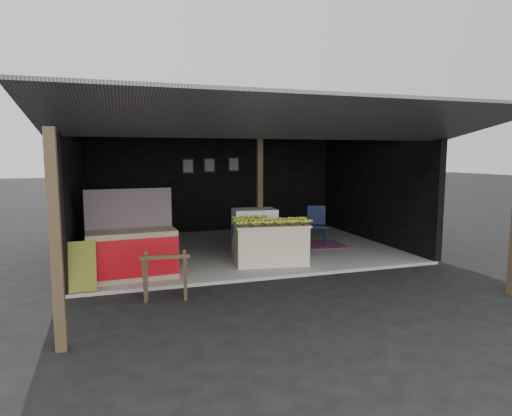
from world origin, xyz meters
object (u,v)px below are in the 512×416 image
object	(u,v)px
banana_table	(270,243)
water_barrel	(302,245)
white_crate	(254,232)
sawhorse	(165,272)
neighbor_stall	(132,252)
plastic_chair	(317,222)

from	to	relation	value
banana_table	water_barrel	size ratio (longest dim) A/B	3.25
white_crate	sawhorse	world-z (taller)	white_crate
neighbor_stall	white_crate	bearing A→B (deg)	17.47
white_crate	sawhorse	xyz separation A→B (m)	(-2.12, -2.25, -0.11)
plastic_chair	water_barrel	bearing A→B (deg)	-112.01
white_crate	neighbor_stall	world-z (taller)	neighbor_stall
water_barrel	plastic_chair	world-z (taller)	plastic_chair
water_barrel	plastic_chair	size ratio (longest dim) A/B	0.52
white_crate	water_barrel	size ratio (longest dim) A/B	2.09
banana_table	water_barrel	bearing A→B (deg)	28.28
white_crate	plastic_chair	xyz separation A→B (m)	(1.77, 0.61, 0.05)
white_crate	water_barrel	distance (m)	1.06
banana_table	sawhorse	size ratio (longest dim) A/B	2.12
banana_table	plastic_chair	xyz separation A→B (m)	(1.68, 1.37, 0.15)
white_crate	water_barrel	world-z (taller)	white_crate
water_barrel	banana_table	bearing A→B (deg)	-159.53
neighbor_stall	plastic_chair	xyz separation A→B (m)	(4.33, 1.63, 0.08)
neighbor_stall	water_barrel	bearing A→B (deg)	5.13
banana_table	white_crate	distance (m)	0.77
white_crate	sawhorse	size ratio (longest dim) A/B	1.36
white_crate	neighbor_stall	size ratio (longest dim) A/B	0.65
neighbor_stall	water_barrel	size ratio (longest dim) A/B	3.23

